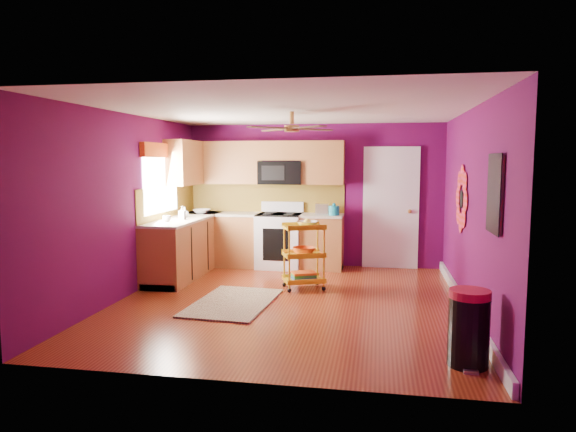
# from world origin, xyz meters

# --- Properties ---
(ground) EXTENTS (5.00, 5.00, 0.00)m
(ground) POSITION_xyz_m (0.00, 0.00, 0.00)
(ground) COLOR maroon
(ground) RESTS_ON ground
(room_envelope) EXTENTS (4.54, 5.04, 2.52)m
(room_envelope) POSITION_xyz_m (0.03, 0.00, 1.63)
(room_envelope) COLOR #570947
(room_envelope) RESTS_ON ground
(lower_cabinets) EXTENTS (2.81, 2.31, 0.94)m
(lower_cabinets) POSITION_xyz_m (-1.35, 1.82, 0.43)
(lower_cabinets) COLOR brown
(lower_cabinets) RESTS_ON ground
(electric_range) EXTENTS (0.76, 0.66, 1.13)m
(electric_range) POSITION_xyz_m (-0.55, 2.17, 0.48)
(electric_range) COLOR white
(electric_range) RESTS_ON ground
(upper_cabinetry) EXTENTS (2.80, 2.30, 1.26)m
(upper_cabinetry) POSITION_xyz_m (-1.24, 2.17, 1.80)
(upper_cabinetry) COLOR brown
(upper_cabinetry) RESTS_ON ground
(left_window) EXTENTS (0.08, 1.35, 1.08)m
(left_window) POSITION_xyz_m (-2.22, 1.05, 1.74)
(left_window) COLOR white
(left_window) RESTS_ON ground
(panel_door) EXTENTS (0.95, 0.11, 2.15)m
(panel_door) POSITION_xyz_m (1.35, 2.47, 1.02)
(panel_door) COLOR white
(panel_door) RESTS_ON ground
(right_wall_art) EXTENTS (0.04, 2.74, 1.04)m
(right_wall_art) POSITION_xyz_m (2.23, -0.34, 1.44)
(right_wall_art) COLOR black
(right_wall_art) RESTS_ON ground
(ceiling_fan) EXTENTS (1.01, 1.01, 0.26)m
(ceiling_fan) POSITION_xyz_m (0.00, 0.20, 2.29)
(ceiling_fan) COLOR #BF8C3F
(ceiling_fan) RESTS_ON ground
(shag_rug) EXTENTS (1.06, 1.62, 0.02)m
(shag_rug) POSITION_xyz_m (-0.71, -0.20, 0.01)
(shag_rug) COLOR #301D10
(shag_rug) RESTS_ON ground
(rolling_cart) EXTENTS (0.68, 0.60, 1.03)m
(rolling_cart) POSITION_xyz_m (0.09, 0.74, 0.53)
(rolling_cart) COLOR yellow
(rolling_cart) RESTS_ON ground
(trash_can) EXTENTS (0.37, 0.40, 0.70)m
(trash_can) POSITION_xyz_m (1.97, -1.79, 0.35)
(trash_can) COLOR black
(trash_can) RESTS_ON ground
(teal_kettle) EXTENTS (0.18, 0.18, 0.21)m
(teal_kettle) POSITION_xyz_m (0.40, 2.12, 1.02)
(teal_kettle) COLOR #12788D
(teal_kettle) RESTS_ON lower_cabinets
(toaster) EXTENTS (0.22, 0.15, 0.18)m
(toaster) POSITION_xyz_m (0.19, 2.21, 1.03)
(toaster) COLOR beige
(toaster) RESTS_ON lower_cabinets
(soap_bottle_a) EXTENTS (0.09, 0.10, 0.21)m
(soap_bottle_a) POSITION_xyz_m (-1.89, 1.07, 1.04)
(soap_bottle_a) COLOR #EA3F72
(soap_bottle_a) RESTS_ON lower_cabinets
(soap_bottle_b) EXTENTS (0.13, 0.13, 0.17)m
(soap_bottle_b) POSITION_xyz_m (-1.97, 1.35, 1.03)
(soap_bottle_b) COLOR white
(soap_bottle_b) RESTS_ON lower_cabinets
(counter_dish) EXTENTS (0.29, 0.29, 0.07)m
(counter_dish) POSITION_xyz_m (-1.91, 2.04, 0.98)
(counter_dish) COLOR white
(counter_dish) RESTS_ON lower_cabinets
(counter_cup) EXTENTS (0.12, 0.12, 0.09)m
(counter_cup) POSITION_xyz_m (-2.02, 0.76, 0.99)
(counter_cup) COLOR white
(counter_cup) RESTS_ON lower_cabinets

